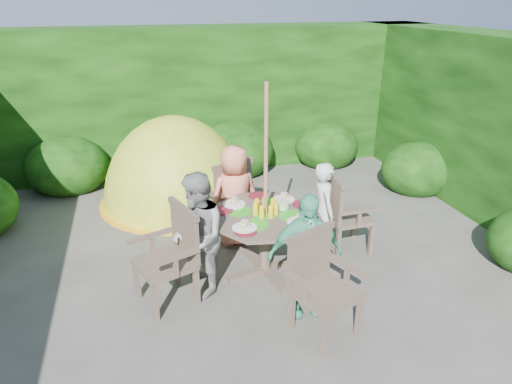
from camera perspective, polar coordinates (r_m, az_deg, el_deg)
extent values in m
plane|color=#47443F|center=(5.31, -1.17, -10.79)|extent=(60.00, 60.00, 0.00)
cube|color=black|center=(8.51, -7.93, 11.44)|extent=(9.00, 1.00, 2.50)
cylinder|color=#46382E|center=(5.25, 1.15, -6.63)|extent=(0.13, 0.13, 0.71)
cube|color=#46382E|center=(5.42, 1.12, -9.60)|extent=(0.94, 0.31, 0.06)
cube|color=#46382E|center=(5.42, 1.12, -9.60)|extent=(0.31, 0.94, 0.06)
cylinder|color=#46382E|center=(5.07, 1.18, -2.94)|extent=(1.55, 1.55, 0.04)
cylinder|color=green|center=(4.82, -0.14, -4.14)|extent=(0.29, 0.29, 0.00)
cylinder|color=green|center=(5.02, 4.53, -2.99)|extent=(0.29, 0.29, 0.00)
cylinder|color=green|center=(5.12, -2.10, -2.41)|extent=(0.29, 0.29, 0.00)
cylinder|color=green|center=(5.31, 2.38, -1.40)|extent=(0.29, 0.29, 0.00)
cylinder|color=green|center=(5.06, 1.18, -2.70)|extent=(0.29, 0.29, 0.00)
cylinder|color=white|center=(5.39, 3.49, -0.95)|extent=(0.26, 0.26, 0.01)
cylinder|color=white|center=(5.27, -2.73, -1.55)|extent=(0.26, 0.26, 0.01)
cylinder|color=white|center=(4.74, -1.44, -4.50)|extent=(0.26, 0.26, 0.01)
cylinder|color=white|center=(4.88, 5.42, -3.76)|extent=(0.26, 0.26, 0.01)
cylinder|color=red|center=(5.29, 5.77, -1.54)|extent=(0.23, 0.23, 0.01)
cylinder|color=red|center=(5.49, 0.23, -0.45)|extent=(0.23, 0.23, 0.01)
cylinder|color=red|center=(5.13, -4.17, -2.28)|extent=(0.23, 0.23, 0.01)
cylinder|color=red|center=(4.67, -1.33, -4.96)|extent=(0.23, 0.23, 0.01)
cylinder|color=red|center=(4.78, 5.42, -4.39)|extent=(0.23, 0.23, 0.01)
cylinder|color=#69B144|center=(5.19, 3.14, -1.62)|extent=(0.19, 0.19, 0.06)
cylinder|color=#955F3B|center=(4.92, 1.22, 0.88)|extent=(0.05, 0.05, 2.20)
cube|color=#46382E|center=(5.81, 11.41, -3.07)|extent=(0.52, 0.54, 0.05)
cube|color=#46382E|center=(5.84, 14.21, -5.68)|extent=(0.05, 0.05, 0.43)
cube|color=#46382E|center=(6.18, 12.16, -3.77)|extent=(0.05, 0.05, 0.43)
cube|color=#46382E|center=(5.65, 10.23, -6.39)|extent=(0.05, 0.05, 0.43)
cube|color=#46382E|center=(6.00, 8.36, -4.37)|extent=(0.05, 0.05, 0.43)
cube|color=#46382E|center=(5.59, 9.40, -0.88)|extent=(0.05, 0.53, 0.51)
cube|color=#46382E|center=(5.51, 12.82, -2.34)|extent=(0.51, 0.06, 0.04)
cube|color=#46382E|center=(5.94, 10.41, -0.22)|extent=(0.51, 0.06, 0.04)
cube|color=#46382E|center=(4.82, -11.37, -8.80)|extent=(0.68, 0.69, 0.05)
cube|color=#46382E|center=(5.06, -14.69, -10.57)|extent=(0.07, 0.07, 0.44)
cube|color=#46382E|center=(4.70, -12.53, -13.25)|extent=(0.07, 0.07, 0.44)
cube|color=#46382E|center=(5.20, -9.93, -9.09)|extent=(0.07, 0.07, 0.44)
cube|color=#46382E|center=(4.85, -7.45, -11.55)|extent=(0.07, 0.07, 0.44)
cube|color=#46382E|center=(4.77, -8.89, -5.05)|extent=(0.23, 0.53, 0.53)
cube|color=#46382E|center=(4.94, -12.90, -5.31)|extent=(0.51, 0.23, 0.04)
cube|color=#46382E|center=(4.50, -10.09, -8.10)|extent=(0.51, 0.23, 0.04)
cube|color=#46382E|center=(6.15, -4.16, -0.88)|extent=(0.72, 0.71, 0.05)
cube|color=#46382E|center=(6.54, -3.51, -1.57)|extent=(0.07, 0.07, 0.45)
cube|color=#46382E|center=(6.32, -7.07, -2.66)|extent=(0.07, 0.07, 0.45)
cube|color=#46382E|center=(6.19, -1.06, -3.05)|extent=(0.07, 0.07, 0.45)
cube|color=#46382E|center=(5.96, -4.75, -4.26)|extent=(0.07, 0.07, 0.45)
cube|color=#46382E|center=(5.83, -2.85, 0.89)|extent=(0.53, 0.25, 0.54)
cube|color=#46382E|center=(6.21, -2.06, 1.58)|extent=(0.25, 0.52, 0.04)
cube|color=#46382E|center=(5.93, -6.48, 0.35)|extent=(0.25, 0.52, 0.04)
cube|color=#46382E|center=(4.38, 8.81, -12.48)|extent=(0.68, 0.67, 0.05)
cube|color=#46382E|center=(4.27, 8.67, -17.41)|extent=(0.07, 0.07, 0.43)
cube|color=#46382E|center=(4.54, 12.78, -14.92)|extent=(0.07, 0.07, 0.43)
cube|color=#46382E|center=(4.51, 4.47, -14.58)|extent=(0.07, 0.07, 0.43)
cube|color=#46382E|center=(4.77, 8.61, -12.44)|extent=(0.07, 0.07, 0.43)
cube|color=#46382E|center=(4.37, 6.72, -8.11)|extent=(0.51, 0.24, 0.51)
cube|color=#46382E|center=(4.10, 6.35, -11.57)|extent=(0.24, 0.49, 0.04)
cube|color=#46382E|center=(4.43, 11.40, -9.01)|extent=(0.24, 0.49, 0.04)
imported|color=silver|center=(5.52, 8.46, -2.34)|extent=(0.32, 0.46, 1.22)
imported|color=gray|center=(4.80, -7.25, -5.45)|extent=(0.54, 0.68, 1.36)
imported|color=#F38564|center=(5.75, -2.68, -0.49)|extent=(0.71, 0.53, 1.31)
imported|color=#50BB90|center=(4.52, 6.13, -7.88)|extent=(0.78, 0.36, 1.30)
ellipsoid|color=#A3BC24|center=(7.32, -9.82, -1.01)|extent=(2.60, 2.60, 2.69)
ellipsoid|color=black|center=(6.65, -10.44, -3.70)|extent=(0.82, 0.54, 0.92)
cylinder|color=#FFA81A|center=(7.32, -9.83, -0.89)|extent=(2.35, 2.35, 0.03)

